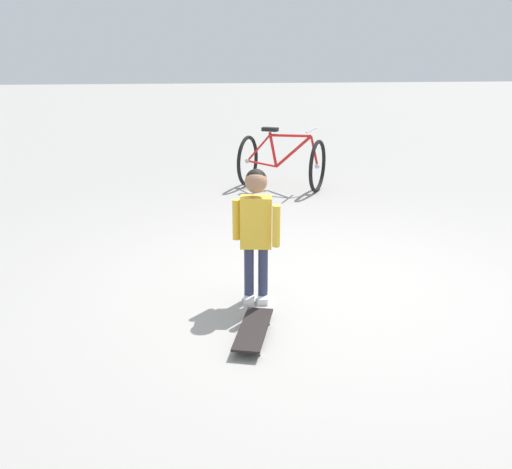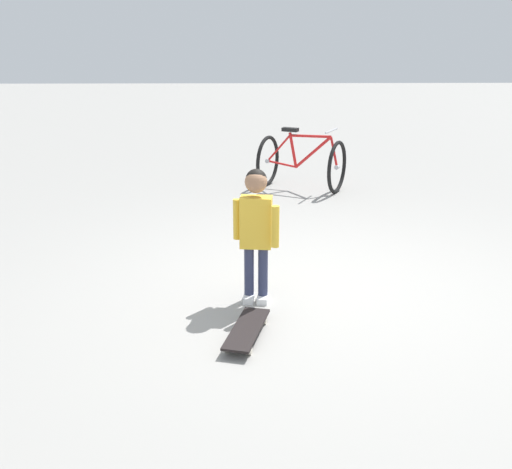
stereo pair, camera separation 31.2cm
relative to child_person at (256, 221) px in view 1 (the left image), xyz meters
name	(u,v)px [view 1 (the left image)]	position (x,y,z in m)	size (l,w,h in m)	color
ground_plane	(318,285)	(-0.56, -0.25, -0.66)	(50.00, 50.00, 0.00)	gray
child_person	(256,221)	(0.00, 0.00, 0.00)	(0.35, 0.26, 1.06)	#2D3351
skateboard	(253,330)	(0.08, 0.62, -0.60)	(0.35, 0.67, 0.07)	black
bicycle_near	(282,162)	(-0.71, -3.68, -0.28)	(1.28, 1.12, 0.85)	black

